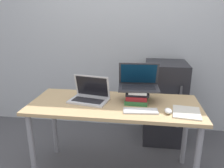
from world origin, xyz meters
TOP-DOWN VIEW (x-y plane):
  - wall_back at (0.00, 1.36)m, footprint 8.00×0.05m
  - desk at (0.00, 0.31)m, footprint 1.52×0.63m
  - laptop_left at (-0.23, 0.35)m, footprint 0.38×0.28m
  - book_stack at (0.20, 0.41)m, footprint 0.22×0.28m
  - laptop_on_books at (0.21, 0.42)m, footprint 0.38×0.26m
  - wireless_keyboard at (0.24, 0.17)m, footprint 0.29×0.13m
  - mouse at (0.46, 0.17)m, footprint 0.06×0.10m
  - notepad at (0.61, 0.19)m, footprint 0.24×0.28m
  - mini_fridge at (0.52, 1.04)m, footprint 0.47×0.51m

SIDE VIEW (x-z plane):
  - mini_fridge at x=0.52m, z-range 0.00..0.98m
  - desk at x=0.00m, z-range 0.28..1.03m
  - notepad at x=0.61m, z-range 0.75..0.76m
  - wireless_keyboard at x=0.24m, z-range 0.75..0.76m
  - mouse at x=0.46m, z-range 0.75..0.78m
  - laptop_left at x=-0.23m, z-range 0.68..0.91m
  - book_stack at x=0.20m, z-range 0.74..0.86m
  - laptop_on_books at x=0.21m, z-range 0.79..1.03m
  - wall_back at x=0.00m, z-range 0.00..2.70m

